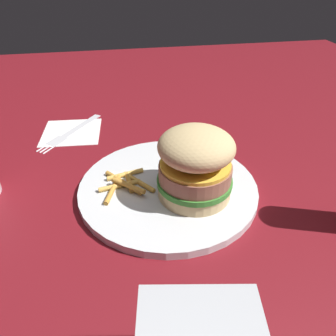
{
  "coord_description": "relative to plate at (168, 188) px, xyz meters",
  "views": [
    {
      "loc": [
        -0.41,
        0.05,
        0.31
      ],
      "look_at": [
        -0.03,
        -0.02,
        0.04
      ],
      "focal_mm": 35.34,
      "sensor_mm": 36.0,
      "label": 1
    }
  ],
  "objects": [
    {
      "name": "napkin",
      "position": [
        0.22,
        0.15,
        -0.01
      ],
      "size": [
        0.12,
        0.12,
        0.0
      ],
      "primitive_type": "cube",
      "rotation": [
        0.0,
        0.0,
        -0.07
      ],
      "color": "white",
      "rests_on": "ground_plane"
    },
    {
      "name": "sandwich",
      "position": [
        -0.03,
        -0.03,
        0.06
      ],
      "size": [
        0.11,
        0.11,
        0.1
      ],
      "color": "tan",
      "rests_on": "plate"
    },
    {
      "name": "plate",
      "position": [
        0.0,
        0.0,
        0.0
      ],
      "size": [
        0.26,
        0.26,
        0.01
      ],
      "primitive_type": "cylinder",
      "color": "silver",
      "rests_on": "ground_plane"
    },
    {
      "name": "ground_plane",
      "position": [
        0.03,
        0.02,
        -0.01
      ],
      "size": [
        1.6,
        1.6,
        0.0
      ],
      "primitive_type": "plane",
      "color": "maroon"
    },
    {
      "name": "fork",
      "position": [
        0.22,
        0.15,
        -0.0
      ],
      "size": [
        0.15,
        0.12,
        0.0
      ],
      "color": "silver",
      "rests_on": "napkin"
    },
    {
      "name": "fries_pile",
      "position": [
        0.01,
        0.06,
        0.01
      ],
      "size": [
        0.08,
        0.08,
        0.01
      ],
      "color": "#E5B251",
      "rests_on": "plate"
    }
  ]
}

